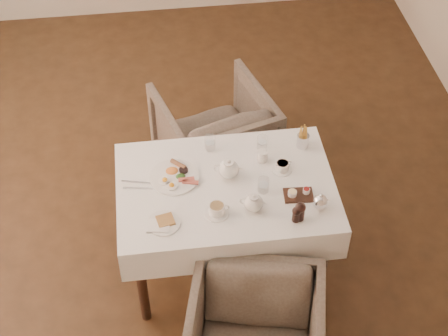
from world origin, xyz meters
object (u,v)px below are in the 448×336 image
teapot_centre (229,168)px  armchair_far (214,134)px  breakfast_plate (175,176)px  table (226,199)px

teapot_centre → armchair_far: bearing=100.5°
armchair_far → teapot_centre: size_ratio=4.54×
breakfast_plate → teapot_centre: size_ratio=1.76×
armchair_far → teapot_centre: bearing=72.4°
armchair_far → breakfast_plate: breakfast_plate is taller
armchair_far → breakfast_plate: (-0.33, -0.80, 0.42)m
breakfast_plate → armchair_far: bearing=46.6°
table → breakfast_plate: breakfast_plate is taller
table → teapot_centre: teapot_centre is taller
breakfast_plate → teapot_centre: 0.32m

